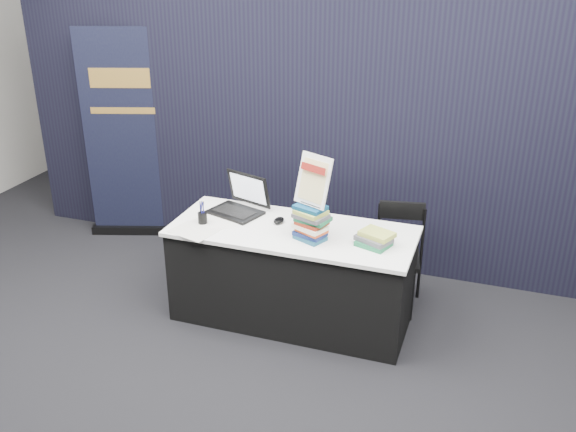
{
  "coord_description": "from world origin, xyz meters",
  "views": [
    {
      "loc": [
        1.37,
        -3.48,
        2.75
      ],
      "look_at": [
        -0.03,
        0.55,
        0.85
      ],
      "focal_mm": 40.0,
      "sensor_mm": 36.0,
      "label": 1
    }
  ],
  "objects_px": {
    "laptop": "(238,203)",
    "stacking_chair": "(396,252)",
    "book_stack_short": "(375,239)",
    "pullup_banner": "(128,148)",
    "display_table": "(292,274)",
    "info_sign": "(313,181)",
    "book_stack_tall": "(311,223)"
  },
  "relations": [
    {
      "from": "display_table",
      "to": "laptop",
      "type": "height_order",
      "value": "laptop"
    },
    {
      "from": "book_stack_short",
      "to": "stacking_chair",
      "type": "distance_m",
      "value": 0.63
    },
    {
      "from": "book_stack_tall",
      "to": "info_sign",
      "type": "distance_m",
      "value": 0.3
    },
    {
      "from": "display_table",
      "to": "laptop",
      "type": "relative_size",
      "value": 3.97
    },
    {
      "from": "pullup_banner",
      "to": "stacking_chair",
      "type": "distance_m",
      "value": 2.74
    },
    {
      "from": "display_table",
      "to": "stacking_chair",
      "type": "xyz_separation_m",
      "value": [
        0.7,
        0.47,
        0.08
      ]
    },
    {
      "from": "laptop",
      "to": "book_stack_tall",
      "type": "height_order",
      "value": "laptop"
    },
    {
      "from": "laptop",
      "to": "book_stack_tall",
      "type": "bearing_deg",
      "value": -5.1
    },
    {
      "from": "laptop",
      "to": "stacking_chair",
      "type": "bearing_deg",
      "value": 31.08
    },
    {
      "from": "stacking_chair",
      "to": "book_stack_short",
      "type": "bearing_deg",
      "value": -108.69
    },
    {
      "from": "laptop",
      "to": "book_stack_short",
      "type": "relative_size",
      "value": 1.61
    },
    {
      "from": "pullup_banner",
      "to": "stacking_chair",
      "type": "height_order",
      "value": "pullup_banner"
    },
    {
      "from": "laptop",
      "to": "stacking_chair",
      "type": "height_order",
      "value": "laptop"
    },
    {
      "from": "laptop",
      "to": "stacking_chair",
      "type": "relative_size",
      "value": 0.55
    },
    {
      "from": "display_table",
      "to": "book_stack_tall",
      "type": "xyz_separation_m",
      "value": [
        0.18,
        -0.11,
        0.5
      ]
    },
    {
      "from": "book_stack_tall",
      "to": "pullup_banner",
      "type": "height_order",
      "value": "pullup_banner"
    },
    {
      "from": "pullup_banner",
      "to": "stacking_chair",
      "type": "bearing_deg",
      "value": -28.04
    },
    {
      "from": "book_stack_short",
      "to": "pullup_banner",
      "type": "relative_size",
      "value": 0.14
    },
    {
      "from": "pullup_banner",
      "to": "laptop",
      "type": "bearing_deg",
      "value": -45.62
    },
    {
      "from": "book_stack_short",
      "to": "stacking_chair",
      "type": "xyz_separation_m",
      "value": [
        0.08,
        0.52,
        -0.34
      ]
    },
    {
      "from": "display_table",
      "to": "laptop",
      "type": "distance_m",
      "value": 0.7
    },
    {
      "from": "laptop",
      "to": "book_stack_short",
      "type": "height_order",
      "value": "laptop"
    },
    {
      "from": "info_sign",
      "to": "stacking_chair",
      "type": "height_order",
      "value": "info_sign"
    },
    {
      "from": "display_table",
      "to": "pullup_banner",
      "type": "relative_size",
      "value": 0.9
    },
    {
      "from": "display_table",
      "to": "info_sign",
      "type": "distance_m",
      "value": 0.83
    },
    {
      "from": "book_stack_tall",
      "to": "display_table",
      "type": "bearing_deg",
      "value": 148.28
    },
    {
      "from": "display_table",
      "to": "book_stack_tall",
      "type": "distance_m",
      "value": 0.54
    },
    {
      "from": "display_table",
      "to": "book_stack_short",
      "type": "relative_size",
      "value": 6.41
    },
    {
      "from": "laptop",
      "to": "pullup_banner",
      "type": "height_order",
      "value": "pullup_banner"
    },
    {
      "from": "book_stack_tall",
      "to": "laptop",
      "type": "bearing_deg",
      "value": 157.2
    },
    {
      "from": "display_table",
      "to": "info_sign",
      "type": "relative_size",
      "value": 4.89
    },
    {
      "from": "book_stack_short",
      "to": "pullup_banner",
      "type": "height_order",
      "value": "pullup_banner"
    }
  ]
}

